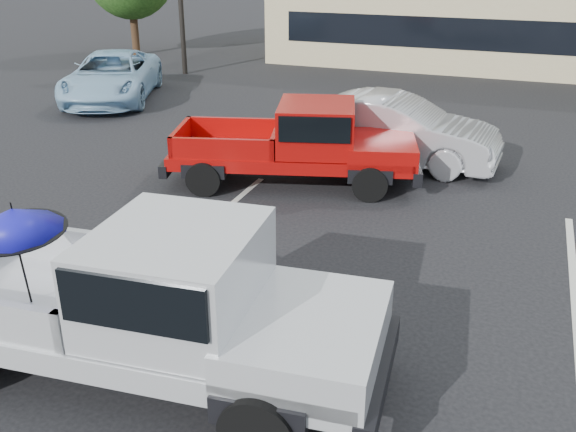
% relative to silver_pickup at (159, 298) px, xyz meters
% --- Properties ---
extents(ground, '(90.00, 90.00, 0.00)m').
position_rel_silver_pickup_xyz_m(ground, '(1.50, 1.98, -1.05)').
color(ground, black).
rests_on(ground, ground).
extents(stripe_left, '(0.12, 5.00, 0.01)m').
position_rel_silver_pickup_xyz_m(stripe_left, '(-1.50, 3.98, -1.05)').
color(stripe_left, silver).
rests_on(stripe_left, ground).
extents(stripe_right, '(0.12, 5.00, 0.01)m').
position_rel_silver_pickup_xyz_m(stripe_right, '(4.50, 3.98, -1.05)').
color(stripe_right, silver).
rests_on(stripe_right, ground).
extents(silver_pickup, '(5.83, 2.46, 2.06)m').
position_rel_silver_pickup_xyz_m(silver_pickup, '(0.00, 0.00, 0.00)').
color(silver_pickup, black).
rests_on(silver_pickup, ground).
extents(red_pickup, '(5.36, 3.02, 1.67)m').
position_rel_silver_pickup_xyz_m(red_pickup, '(-0.49, 6.57, -0.14)').
color(red_pickup, black).
rests_on(red_pickup, ground).
extents(silver_sedan, '(4.65, 1.85, 1.50)m').
position_rel_silver_pickup_xyz_m(silver_sedan, '(0.86, 8.48, -0.30)').
color(silver_sedan, '#B2B3B9').
rests_on(silver_sedan, ground).
extents(blue_suv, '(4.14, 5.69, 1.44)m').
position_rel_silver_pickup_xyz_m(blue_suv, '(-8.56, 11.51, -0.33)').
color(blue_suv, '#96C1E0').
rests_on(blue_suv, ground).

